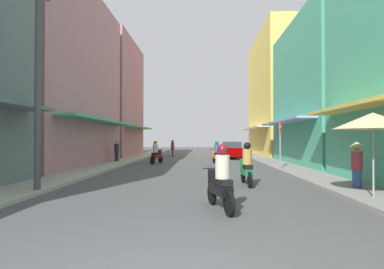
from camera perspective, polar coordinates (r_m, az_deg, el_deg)
ground_plane at (r=18.65m, az=0.52°, el=-6.04°), size 85.84×85.84×0.00m
sidewalk_left at (r=19.52m, az=-15.35°, el=-5.60°), size 1.76×47.02×0.12m
sidewalk_right at (r=19.26m, az=16.60°, el=-5.66°), size 1.76×47.02×0.12m
building_left_mid at (r=21.07m, az=-25.72°, el=9.57°), size 7.05×11.63×10.95m
building_left_far at (r=31.20m, az=-16.18°, el=6.45°), size 7.05×9.13×11.26m
building_right_mid at (r=21.67m, az=25.85°, el=7.00°), size 7.05×9.93×9.24m
building_right_far at (r=33.10m, az=17.34°, el=7.05°), size 7.05×12.14×12.42m
motorbike_orange at (r=20.61m, az=4.57°, el=-3.58°), size 0.60×1.79×1.58m
motorbike_maroon at (r=20.76m, az=-6.69°, el=-3.56°), size 0.73×1.75×1.58m
motorbike_green at (r=11.34m, az=10.18°, el=-5.85°), size 0.55×1.81×1.58m
motorbike_black at (r=7.33m, az=5.32°, el=-8.63°), size 0.69×1.76×1.58m
motorbike_silver at (r=29.68m, az=-3.68°, el=-2.73°), size 0.55×1.81×1.58m
parked_car at (r=26.44m, az=7.50°, el=-2.89°), size 2.11×4.24×1.45m
pedestrian_foreground at (r=22.20m, az=-14.00°, el=-2.76°), size 0.44×0.44×1.66m
pedestrian_midway at (r=11.19m, az=28.59°, el=-4.78°), size 0.44×0.44×1.61m
vendor_umbrella at (r=9.58m, az=30.88°, el=2.21°), size 2.09×2.09×2.42m
utility_pole at (r=10.79m, az=-26.98°, el=9.12°), size 0.20×1.20×6.94m
street_sign_no_entry at (r=16.70m, az=16.23°, el=-0.72°), size 0.07×0.60×2.65m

